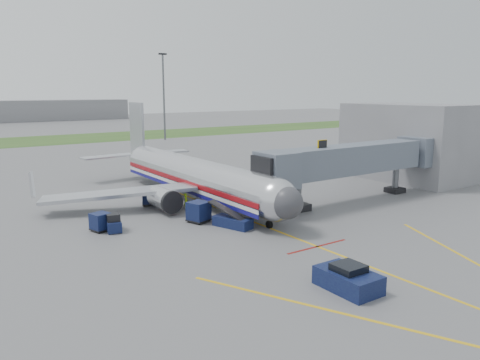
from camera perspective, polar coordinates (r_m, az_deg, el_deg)
ground at (r=39.48m, az=5.38°, el=-6.52°), size 400.00×400.00×0.00m
grass_strip at (r=121.84m, az=-22.93°, el=4.47°), size 300.00×25.00×0.01m
apron_markings at (r=34.45m, az=13.39°, el=-9.40°), size 21.52×50.00×0.01m
airliner at (r=51.14m, az=-5.57°, el=0.54°), size 32.10×35.67×10.25m
jet_bridge at (r=50.76m, az=13.03°, el=2.32°), size 25.30×4.00×6.90m
terminal at (r=67.08m, az=19.87°, el=4.43°), size 10.00×16.00×10.00m
light_mast_right at (r=114.93m, az=-9.28°, el=10.23°), size 2.00×0.44×20.40m
pushback_tug at (r=29.34m, az=13.04°, el=-11.66°), size 2.35×3.82×1.59m
baggage_tug at (r=41.30m, az=-15.22°, el=-5.09°), size 1.54×2.38×1.54m
baggage_cart_a at (r=42.62m, az=-5.07°, el=-3.88°), size 2.19×2.19×1.87m
baggage_cart_b at (r=41.58m, az=-16.65°, el=-4.91°), size 1.77×1.77×1.55m
baggage_cart_c at (r=49.66m, az=-11.00°, el=-2.08°), size 1.93×1.93×1.60m
belt_loader at (r=40.99m, az=-0.96°, el=-5.06°), size 2.47×4.39×2.08m
ground_power_cart at (r=50.07m, az=6.36°, el=-2.04°), size 1.85×1.46×1.31m
ramp_worker at (r=47.01m, az=-6.60°, el=-2.63°), size 0.65×0.74×1.71m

